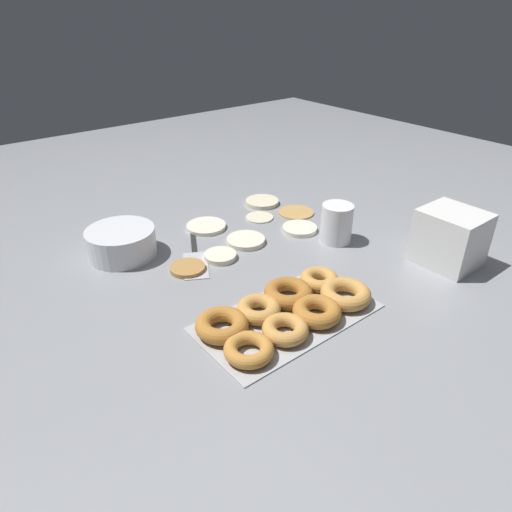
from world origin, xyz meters
The scene contains 14 objects.
ground_plane centered at (0.00, 0.00, 0.00)m, with size 3.00×3.00×0.00m, color gray.
pancake_0 centered at (0.17, 0.03, 0.01)m, with size 0.10×0.10×0.01m, color silver.
pancake_1 centered at (0.13, 0.16, 0.00)m, with size 0.08×0.08×0.01m, color beige.
pancake_2 centered at (0.00, 0.06, 0.01)m, with size 0.11×0.11×0.01m, color silver.
pancake_3 centered at (-0.03, 0.21, 0.01)m, with size 0.11×0.11×0.01m, color silver.
pancake_4 centered at (-0.10, 0.04, 0.01)m, with size 0.08×0.08×0.01m, color silver.
pancake_5 centered at (0.21, 0.24, 0.01)m, with size 0.11×0.11×0.01m, color beige.
pancake_6 centered at (0.24, 0.12, 0.00)m, with size 0.11×0.11×0.01m, color tan.
pancake_7 centered at (-0.20, 0.04, 0.01)m, with size 0.09×0.09×0.01m, color #B27F42.
donut_tray centered at (-0.13, -0.26, 0.02)m, with size 0.39×0.21×0.04m.
batter_bowl centered at (-0.29, 0.21, 0.04)m, with size 0.18×0.18×0.07m.
container_stack centered at (0.33, -0.34, 0.07)m, with size 0.13×0.15×0.14m.
paper_cup centered at (0.20, -0.08, 0.05)m, with size 0.08×0.08×0.11m.
spatula centered at (-0.16, 0.07, 0.00)m, with size 0.18×0.27×0.01m.
Camera 1 is at (-0.67, -0.82, 0.59)m, focal length 32.00 mm.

